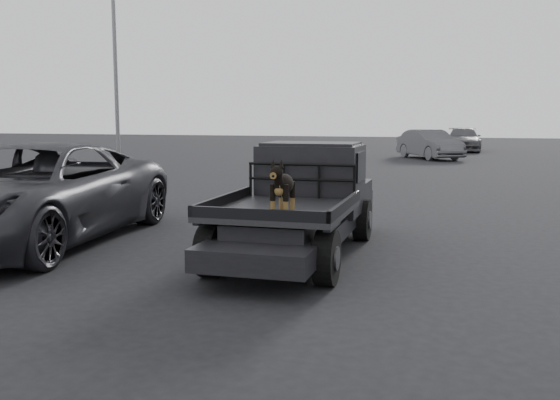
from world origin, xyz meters
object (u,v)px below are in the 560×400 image
(flatbed_ute, at_px, (298,227))
(distant_car_b, at_px, (463,140))
(dog, at_px, (283,189))
(parked_suv, at_px, (31,194))
(distant_car_a, at_px, (429,144))

(flatbed_ute, relative_size, distant_car_b, 1.06)
(flatbed_ute, height_order, dog, dog)
(parked_suv, distance_m, distant_car_b, 33.07)
(flatbed_ute, relative_size, dog, 7.30)
(dog, distance_m, distant_car_b, 33.64)
(parked_suv, bearing_deg, flatbed_ute, -0.47)
(distant_car_b, bearing_deg, parked_suv, -104.42)
(distant_car_b, bearing_deg, dog, -95.55)
(parked_suv, height_order, distant_car_b, parked_suv)
(flatbed_ute, distance_m, parked_suv, 4.82)
(distant_car_a, bearing_deg, flatbed_ute, -123.83)
(distant_car_a, bearing_deg, distant_car_b, 46.08)
(dog, height_order, parked_suv, parked_suv)
(flatbed_ute, xyz_separation_m, dog, (0.23, -1.72, 0.83))
(dog, xyz_separation_m, distant_car_b, (2.49, 33.54, -0.55))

